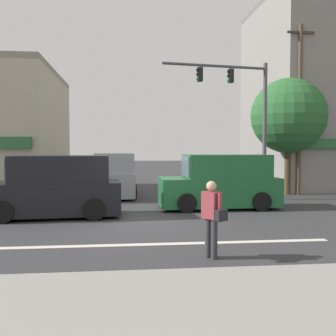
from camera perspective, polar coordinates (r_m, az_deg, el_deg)
name	(u,v)px	position (r m, az deg, el deg)	size (l,w,h in m)	color
ground_plane	(145,219)	(13.27, -3.31, -7.38)	(120.00, 120.00, 0.00)	#333335
lane_marking_stripe	(152,244)	(9.85, -2.29, -10.99)	(9.00, 0.24, 0.01)	silver
street_tree	(288,116)	(20.99, 17.08, 7.23)	(3.79, 3.79, 5.90)	#4C3823
utility_pole_far_right	(299,107)	(21.13, 18.54, 8.36)	(1.40, 0.22, 8.56)	brown
traffic_light_mast	(245,108)	(18.10, 11.13, 8.59)	(4.85, 0.85, 6.20)	#47474C
van_crossing_rightbound	(221,183)	(15.58, 7.69, -2.14)	(4.64, 2.12, 2.11)	#1E6033
van_crossing_center	(113,176)	(19.47, -7.96, -1.13)	(2.24, 4.70, 2.11)	#999EA3
van_parked_curbside	(55,188)	(14.00, -16.10, -2.80)	(4.73, 2.31, 2.11)	black
pedestrian_foreground_with_bag	(212,214)	(8.50, 6.40, -6.72)	(0.49, 0.66, 1.67)	#333338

